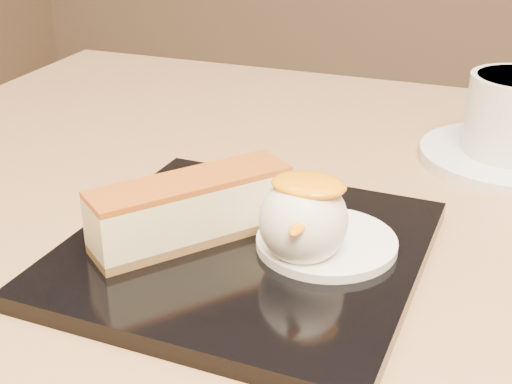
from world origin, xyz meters
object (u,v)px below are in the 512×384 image
at_px(ice_cream_scoop, 303,220).
at_px(saucer, 509,157).
at_px(dessert_plate, 245,252).
at_px(cheesecake, 191,209).

bearing_deg(ice_cream_scoop, saucer, 64.66).
height_order(dessert_plate, ice_cream_scoop, ice_cream_scoop).
height_order(ice_cream_scoop, saucer, ice_cream_scoop).
bearing_deg(dessert_plate, saucer, 56.70).
bearing_deg(ice_cream_scoop, dessert_plate, 172.87).
xyz_separation_m(ice_cream_scoop, saucer, (0.11, 0.24, -0.03)).
xyz_separation_m(dessert_plate, cheesecake, (-0.04, -0.00, 0.03)).
bearing_deg(saucer, dessert_plate, -123.30).
bearing_deg(ice_cream_scoop, cheesecake, 180.00).
height_order(cheesecake, saucer, cheesecake).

